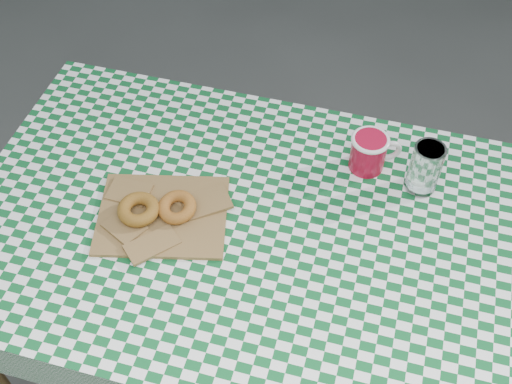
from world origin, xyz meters
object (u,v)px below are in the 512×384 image
paper_bag (162,214)px  coffee_mug (368,153)px  drinking_glass (425,168)px  table (240,303)px

paper_bag → coffee_mug: 0.53m
paper_bag → coffee_mug: bearing=32.5°
drinking_glass → coffee_mug: bearing=166.0°
paper_bag → drinking_glass: size_ratio=2.22×
coffee_mug → drinking_glass: (0.14, -0.03, 0.02)m
table → coffee_mug: (0.27, 0.26, 0.43)m
drinking_glass → table: bearing=-151.5°
drinking_glass → paper_bag: bearing=-156.9°
coffee_mug → drinking_glass: 0.15m
table → drinking_glass: bearing=29.3°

